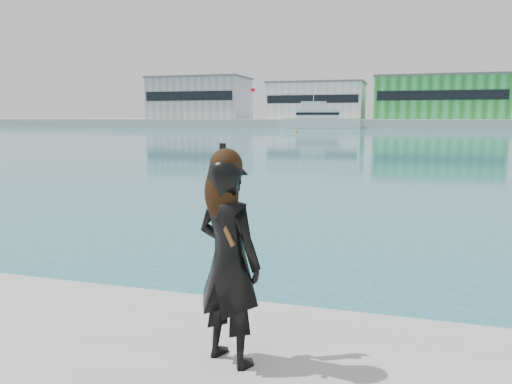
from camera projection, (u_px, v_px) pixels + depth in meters
The scene contains 9 objects.
far_quay at pixel (403, 123), 126.98m from camera, with size 320.00×40.00×2.00m, color #9E9E99.
warehouse_grey_left at pixel (200, 98), 139.58m from camera, with size 26.52×16.36×11.50m.
warehouse_white at pixel (317, 101), 130.41m from camera, with size 24.48×15.35×9.50m.
warehouse_green at pixel (439, 98), 121.87m from camera, with size 30.60×16.36×10.50m.
flagpole_left at pixel (251, 101), 128.32m from camera, with size 1.28×0.16×8.00m.
flagpole_right at pixel (507, 99), 111.38m from camera, with size 1.28×0.16×8.00m.
motor_yacht at pixel (319, 118), 112.96m from camera, with size 17.49×7.74×7.89m.
buoy_far at pixel (296, 132), 88.79m from camera, with size 0.50×0.50×0.50m, color #EEAA0C.
woman at pixel (228, 255), 3.65m from camera, with size 0.66×0.56×1.63m.
Camera 1 is at (0.56, -3.58, 2.63)m, focal length 35.00 mm.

